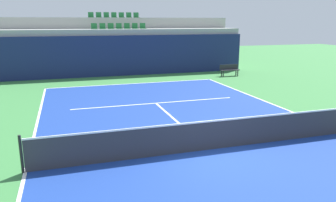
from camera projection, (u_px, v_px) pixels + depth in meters
ground_plane at (209, 150)px, 10.53m from camera, size 80.00×80.00×0.00m
court_surface at (209, 150)px, 10.53m from camera, size 11.00×24.00×0.01m
baseline_far at (133, 84)px, 21.61m from camera, size 11.00×0.10×0.00m
sideline_left at (25, 172)px, 8.94m from camera, size 0.10×24.00×0.00m
service_line_far at (156, 103)px, 16.46m from camera, size 8.26×0.10×0.00m
centre_service_line at (177, 121)px, 13.50m from camera, size 0.10×6.40×0.00m
back_wall at (123, 56)px, 24.57m from camera, size 19.33×0.30×2.98m
stands_tier_lower at (120, 51)px, 25.77m from camera, size 19.33×2.40×3.42m
stands_tier_upper at (115, 44)px, 27.89m from camera, size 19.33×2.40×4.28m
seating_row_lower at (119, 27)px, 25.43m from camera, size 4.22×0.44×0.44m
seating_row_upper at (114, 16)px, 27.45m from camera, size 4.22×0.44×0.44m
tennis_net at (209, 135)px, 10.41m from camera, size 11.08×0.08×1.07m
player_bench at (229, 69)px, 24.60m from camera, size 1.50×0.40×0.85m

